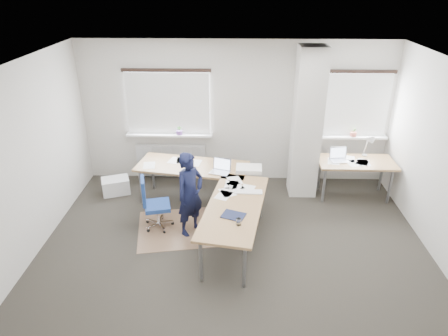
{
  "coord_description": "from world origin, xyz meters",
  "views": [
    {
      "loc": [
        0.0,
        -4.96,
        3.84
      ],
      "look_at": [
        -0.18,
        0.9,
        0.99
      ],
      "focal_mm": 32.0,
      "sensor_mm": 36.0,
      "label": 1
    }
  ],
  "objects_px": {
    "desk_main": "(215,185)",
    "task_chair": "(156,214)",
    "person": "(190,194)",
    "desk_side": "(356,163)"
  },
  "relations": [
    {
      "from": "desk_side",
      "to": "task_chair",
      "type": "bearing_deg",
      "value": -161.59
    },
    {
      "from": "desk_side",
      "to": "person",
      "type": "bearing_deg",
      "value": -156.19
    },
    {
      "from": "task_chair",
      "to": "person",
      "type": "bearing_deg",
      "value": -24.93
    },
    {
      "from": "desk_side",
      "to": "person",
      "type": "distance_m",
      "value": 3.22
    },
    {
      "from": "desk_main",
      "to": "task_chair",
      "type": "distance_m",
      "value": 1.09
    },
    {
      "from": "desk_main",
      "to": "desk_side",
      "type": "distance_m",
      "value": 2.74
    },
    {
      "from": "desk_main",
      "to": "task_chair",
      "type": "bearing_deg",
      "value": -157.91
    },
    {
      "from": "desk_side",
      "to": "person",
      "type": "height_order",
      "value": "person"
    },
    {
      "from": "desk_side",
      "to": "desk_main",
      "type": "bearing_deg",
      "value": -159.37
    },
    {
      "from": "task_chair",
      "to": "person",
      "type": "distance_m",
      "value": 0.76
    }
  ]
}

